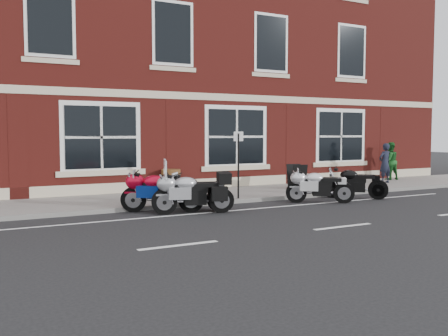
% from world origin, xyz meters
% --- Properties ---
extents(ground, '(80.00, 80.00, 0.00)m').
position_xyz_m(ground, '(0.00, 0.00, 0.00)').
color(ground, black).
rests_on(ground, ground).
extents(sidewalk, '(30.00, 3.00, 0.12)m').
position_xyz_m(sidewalk, '(0.00, 3.00, 0.06)').
color(sidewalk, slate).
rests_on(sidewalk, ground).
extents(kerb, '(30.00, 0.16, 0.12)m').
position_xyz_m(kerb, '(0.00, 1.42, 0.06)').
color(kerb, slate).
rests_on(kerb, ground).
extents(pub_building, '(24.00, 12.00, 12.00)m').
position_xyz_m(pub_building, '(0.00, 10.50, 6.00)').
color(pub_building, maroon).
rests_on(pub_building, ground).
extents(moto_touring_silver, '(2.12, 0.79, 1.43)m').
position_xyz_m(moto_touring_silver, '(-2.27, 0.30, 0.58)').
color(moto_touring_silver, black).
rests_on(moto_touring_silver, ground).
extents(moto_sport_red, '(2.01, 1.19, 1.00)m').
position_xyz_m(moto_sport_red, '(-2.86, 0.91, 0.57)').
color(moto_sport_red, black).
rests_on(moto_sport_red, ground).
extents(moto_sport_black, '(1.19, 1.68, 0.87)m').
position_xyz_m(moto_sport_black, '(-1.80, 1.03, 0.50)').
color(moto_sport_black, black).
rests_on(moto_sport_black, ground).
extents(moto_sport_silver, '(1.79, 1.20, 0.92)m').
position_xyz_m(moto_sport_silver, '(1.96, 0.31, 0.53)').
color(moto_sport_silver, black).
rests_on(moto_sport_silver, ground).
extents(moto_naked_black, '(1.53, 1.56, 0.92)m').
position_xyz_m(moto_naked_black, '(3.62, 0.58, 0.53)').
color(moto_naked_black, black).
rests_on(moto_naked_black, ground).
extents(pedestrian_left, '(0.60, 0.41, 1.58)m').
position_xyz_m(pedestrian_left, '(7.41, 2.93, 0.91)').
color(pedestrian_left, black).
rests_on(pedestrian_left, sidewalk).
extents(pedestrian_right, '(0.86, 0.72, 1.60)m').
position_xyz_m(pedestrian_right, '(8.65, 3.84, 0.92)').
color(pedestrian_right, '#17521D').
rests_on(pedestrian_right, sidewalk).
extents(a_board_sign, '(0.61, 0.49, 0.88)m').
position_xyz_m(a_board_sign, '(3.05, 2.86, 0.56)').
color(a_board_sign, black).
rests_on(a_board_sign, sidewalk).
extents(barrel_planter, '(0.68, 0.68, 0.76)m').
position_xyz_m(barrel_planter, '(-1.25, 4.15, 0.50)').
color(barrel_planter, '#431E12').
rests_on(barrel_planter, sidewalk).
extents(parking_sign, '(0.27, 0.13, 2.03)m').
position_xyz_m(parking_sign, '(-0.11, 1.55, 1.29)').
color(parking_sign, black).
rests_on(parking_sign, sidewalk).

